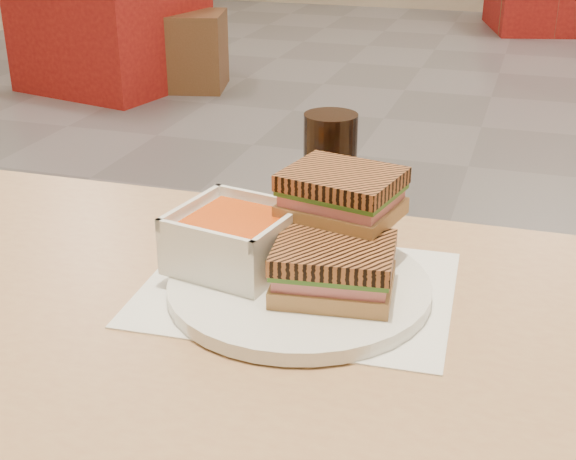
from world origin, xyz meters
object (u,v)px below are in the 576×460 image
(plate, at_px, (299,287))
(panini_lower, at_px, (334,268))
(soup_bowl, at_px, (235,241))
(bg_table_0, at_px, (111,21))
(bg_chair_0r, at_px, (191,51))
(cola_glass, at_px, (330,170))
(main_table, at_px, (191,423))
(bg_chair_2l, at_px, (531,2))

(plate, height_order, panini_lower, panini_lower)
(soup_bowl, bearing_deg, panini_lower, -13.47)
(bg_table_0, height_order, bg_chair_0r, bg_table_0)
(panini_lower, xyz_separation_m, bg_chair_0r, (-1.79, 3.57, -0.57))
(bg_chair_0r, bearing_deg, plate, -63.86)
(bg_chair_0r, bearing_deg, cola_glass, -62.81)
(bg_table_0, bearing_deg, main_table, -59.36)
(main_table, height_order, soup_bowl, soup_bowl)
(panini_lower, xyz_separation_m, bg_table_0, (-2.25, 3.50, -0.42))
(plate, distance_m, panini_lower, 0.05)
(main_table, height_order, bg_chair_2l, main_table)
(cola_glass, relative_size, bg_chair_2l, 0.30)
(plate, xyz_separation_m, panini_lower, (0.04, -0.01, 0.03))
(bg_table_0, distance_m, bg_chair_2l, 3.44)
(plate, bearing_deg, panini_lower, -16.22)
(main_table, xyz_separation_m, panini_lower, (0.13, 0.09, 0.16))
(main_table, xyz_separation_m, soup_bowl, (0.01, 0.12, 0.16))
(panini_lower, bearing_deg, soup_bowl, 166.53)
(bg_table_0, bearing_deg, cola_glass, -56.30)
(soup_bowl, distance_m, bg_table_0, 4.09)
(plate, bearing_deg, soup_bowl, 167.95)
(bg_table_0, height_order, bg_chair_2l, bg_table_0)
(bg_chair_2l, bearing_deg, soup_bowl, -91.59)
(panini_lower, distance_m, bg_chair_0r, 4.04)
(main_table, xyz_separation_m, bg_chair_2l, (0.17, 6.14, -0.40))
(main_table, bearing_deg, panini_lower, 35.48)
(panini_lower, relative_size, cola_glass, 0.91)
(plate, bearing_deg, cola_glass, 95.95)
(bg_chair_2l, bearing_deg, main_table, -91.63)
(main_table, height_order, bg_chair_0r, main_table)
(plate, relative_size, bg_chair_0r, 0.59)
(soup_bowl, relative_size, bg_chair_0r, 0.30)
(bg_table_0, xyz_separation_m, bg_chair_0r, (0.46, 0.08, -0.16))
(cola_glass, relative_size, bg_table_0, 0.14)
(panini_lower, relative_size, bg_chair_2l, 0.27)
(bg_chair_0r, bearing_deg, main_table, -65.61)
(plate, height_order, soup_bowl, soup_bowl)
(soup_bowl, bearing_deg, bg_chair_0r, 115.21)
(soup_bowl, xyz_separation_m, panini_lower, (0.12, -0.03, -0.00))
(plate, distance_m, bg_chair_0r, 4.00)
(panini_lower, bearing_deg, cola_glass, 106.14)
(bg_chair_2l, bearing_deg, panini_lower, -90.45)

